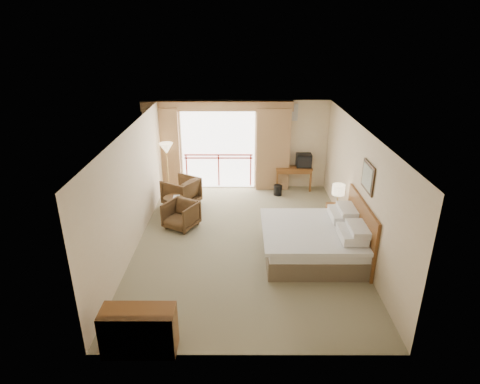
{
  "coord_description": "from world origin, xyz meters",
  "views": [
    {
      "loc": [
        -0.11,
        -8.23,
        4.7
      ],
      "look_at": [
        -0.13,
        0.4,
        1.1
      ],
      "focal_mm": 30.0,
      "sensor_mm": 36.0,
      "label": 1
    }
  ],
  "objects_px": {
    "nightstand": "(336,218)",
    "wastebasket": "(278,190)",
    "dresser": "(139,331)",
    "armchair_far": "(182,204)",
    "table_lamp": "(338,190)",
    "bed": "(315,240)",
    "side_table": "(174,204)",
    "tv": "(304,160)",
    "floor_lamp": "(166,150)",
    "armchair_near": "(182,227)",
    "desk": "(293,171)"
  },
  "relations": [
    {
      "from": "floor_lamp",
      "to": "dresser",
      "type": "bearing_deg",
      "value": -84.54
    },
    {
      "from": "tv",
      "to": "armchair_far",
      "type": "relative_size",
      "value": 0.52
    },
    {
      "from": "bed",
      "to": "dresser",
      "type": "relative_size",
      "value": 1.88
    },
    {
      "from": "armchair_far",
      "to": "bed",
      "type": "bearing_deg",
      "value": 82.4
    },
    {
      "from": "nightstand",
      "to": "table_lamp",
      "type": "height_order",
      "value": "table_lamp"
    },
    {
      "from": "dresser",
      "to": "bed",
      "type": "bearing_deg",
      "value": 41.74
    },
    {
      "from": "nightstand",
      "to": "armchair_near",
      "type": "bearing_deg",
      "value": 176.11
    },
    {
      "from": "armchair_far",
      "to": "side_table",
      "type": "bearing_deg",
      "value": 25.92
    },
    {
      "from": "tv",
      "to": "floor_lamp",
      "type": "relative_size",
      "value": 0.29
    },
    {
      "from": "nightstand",
      "to": "wastebasket",
      "type": "height_order",
      "value": "nightstand"
    },
    {
      "from": "armchair_far",
      "to": "desk",
      "type": "bearing_deg",
      "value": 142.89
    },
    {
      "from": "wastebasket",
      "to": "armchair_far",
      "type": "xyz_separation_m",
      "value": [
        -2.78,
        -0.68,
        -0.15
      ]
    },
    {
      "from": "desk",
      "to": "dresser",
      "type": "distance_m",
      "value": 7.47
    },
    {
      "from": "armchair_near",
      "to": "floor_lamp",
      "type": "height_order",
      "value": "floor_lamp"
    },
    {
      "from": "desk",
      "to": "armchair_near",
      "type": "xyz_separation_m",
      "value": [
        -3.1,
        -2.64,
        -0.56
      ]
    },
    {
      "from": "armchair_far",
      "to": "table_lamp",
      "type": "bearing_deg",
      "value": 101.99
    },
    {
      "from": "armchair_near",
      "to": "dresser",
      "type": "xyz_separation_m",
      "value": [
        -0.07,
        -4.13,
        0.38
      ]
    },
    {
      "from": "dresser",
      "to": "armchair_far",
      "type": "bearing_deg",
      "value": 91.55
    },
    {
      "from": "bed",
      "to": "wastebasket",
      "type": "relative_size",
      "value": 6.88
    },
    {
      "from": "dresser",
      "to": "floor_lamp",
      "type": "bearing_deg",
      "value": 95.8
    },
    {
      "from": "wastebasket",
      "to": "armchair_far",
      "type": "distance_m",
      "value": 2.87
    },
    {
      "from": "desk",
      "to": "table_lamp",
      "type": "bearing_deg",
      "value": -72.4
    },
    {
      "from": "floor_lamp",
      "to": "dresser",
      "type": "xyz_separation_m",
      "value": [
        0.61,
        -6.34,
        -0.97
      ]
    },
    {
      "from": "bed",
      "to": "wastebasket",
      "type": "distance_m",
      "value": 3.46
    },
    {
      "from": "tv",
      "to": "dresser",
      "type": "xyz_separation_m",
      "value": [
        -3.46,
        -6.71,
        -0.54
      ]
    },
    {
      "from": "tv",
      "to": "side_table",
      "type": "relative_size",
      "value": 0.81
    },
    {
      "from": "armchair_far",
      "to": "wastebasket",
      "type": "bearing_deg",
      "value": 136.0
    },
    {
      "from": "bed",
      "to": "tv",
      "type": "bearing_deg",
      "value": 85.68
    },
    {
      "from": "armchair_near",
      "to": "desk",
      "type": "bearing_deg",
      "value": 69.34
    },
    {
      "from": "armchair_far",
      "to": "nightstand",
      "type": "bearing_deg",
      "value": 101.37
    },
    {
      "from": "wastebasket",
      "to": "side_table",
      "type": "distance_m",
      "value": 3.23
    },
    {
      "from": "armchair_near",
      "to": "floor_lamp",
      "type": "relative_size",
      "value": 0.48
    },
    {
      "from": "nightstand",
      "to": "side_table",
      "type": "xyz_separation_m",
      "value": [
        -4.11,
        0.73,
        0.06
      ]
    },
    {
      "from": "wastebasket",
      "to": "floor_lamp",
      "type": "distance_m",
      "value": 3.48
    },
    {
      "from": "bed",
      "to": "table_lamp",
      "type": "height_order",
      "value": "table_lamp"
    },
    {
      "from": "side_table",
      "to": "floor_lamp",
      "type": "height_order",
      "value": "floor_lamp"
    },
    {
      "from": "side_table",
      "to": "table_lamp",
      "type": "bearing_deg",
      "value": -9.43
    },
    {
      "from": "armchair_near",
      "to": "floor_lamp",
      "type": "bearing_deg",
      "value": 135.91
    },
    {
      "from": "nightstand",
      "to": "desk",
      "type": "height_order",
      "value": "desk"
    },
    {
      "from": "bed",
      "to": "side_table",
      "type": "xyz_separation_m",
      "value": [
        -3.37,
        1.94,
        0.0
      ]
    },
    {
      "from": "bed",
      "to": "nightstand",
      "type": "distance_m",
      "value": 1.41
    },
    {
      "from": "armchair_far",
      "to": "dresser",
      "type": "distance_m",
      "value": 5.54
    },
    {
      "from": "desk",
      "to": "side_table",
      "type": "relative_size",
      "value": 1.98
    },
    {
      "from": "armchair_far",
      "to": "floor_lamp",
      "type": "distance_m",
      "value": 1.65
    },
    {
      "from": "bed",
      "to": "desk",
      "type": "relative_size",
      "value": 1.93
    },
    {
      "from": "wastebasket",
      "to": "nightstand",
      "type": "bearing_deg",
      "value": -60.69
    },
    {
      "from": "nightstand",
      "to": "armchair_far",
      "type": "xyz_separation_m",
      "value": [
        -4.02,
        1.53,
        -0.32
      ]
    },
    {
      "from": "table_lamp",
      "to": "wastebasket",
      "type": "height_order",
      "value": "table_lamp"
    },
    {
      "from": "bed",
      "to": "armchair_near",
      "type": "height_order",
      "value": "bed"
    },
    {
      "from": "bed",
      "to": "armchair_near",
      "type": "bearing_deg",
      "value": 156.62
    }
  ]
}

